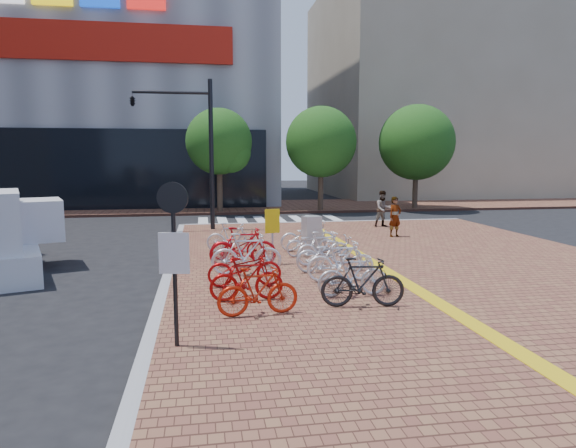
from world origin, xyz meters
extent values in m
plane|color=black|center=(0.00, 0.00, 0.00)|extent=(120.00, 120.00, 0.00)
cube|color=brown|center=(3.00, -5.00, 0.07)|extent=(14.00, 34.00, 0.15)
cube|color=gold|center=(2.00, -5.00, 0.16)|extent=(0.40, 34.00, 0.01)
cube|color=gray|center=(-4.00, -5.00, 0.08)|extent=(0.25, 34.00, 0.15)
cube|color=gray|center=(3.00, 12.00, 0.08)|extent=(14.00, 0.25, 0.15)
cube|color=brown|center=(0.00, 21.00, 0.07)|extent=(70.00, 8.00, 0.15)
cube|color=gray|center=(-16.00, 32.00, 14.00)|extent=(36.00, 24.00, 28.00)
cube|color=gray|center=(18.00, 32.00, 9.00)|extent=(20.00, 18.00, 18.00)
cube|color=silver|center=(-3.00, 14.00, 0.01)|extent=(0.50, 4.00, 0.01)
cube|color=silver|center=(-2.00, 14.00, 0.01)|extent=(0.50, 4.00, 0.01)
cube|color=silver|center=(-1.00, 14.00, 0.01)|extent=(0.50, 4.00, 0.01)
cube|color=silver|center=(0.00, 14.00, 0.01)|extent=(0.50, 4.00, 0.01)
cube|color=silver|center=(1.00, 14.00, 0.01)|extent=(0.50, 4.00, 0.01)
cube|color=silver|center=(2.00, 14.00, 0.01)|extent=(0.50, 4.00, 0.01)
cube|color=silver|center=(3.00, 14.00, 0.01)|extent=(0.50, 4.00, 0.01)
cube|color=silver|center=(4.00, 14.00, 0.01)|extent=(0.50, 4.00, 0.01)
cylinder|color=#38281E|center=(-2.00, 17.50, 1.45)|extent=(0.32, 0.32, 2.60)
sphere|color=#194714|center=(-2.00, 17.50, 4.20)|extent=(3.80, 3.80, 3.80)
sphere|color=#194714|center=(-1.40, 17.20, 3.60)|extent=(2.40, 2.40, 2.40)
cylinder|color=#38281E|center=(4.00, 17.50, 1.45)|extent=(0.32, 0.32, 2.60)
sphere|color=#194714|center=(4.00, 17.50, 4.20)|extent=(4.20, 4.20, 4.20)
sphere|color=#194714|center=(4.60, 17.20, 3.60)|extent=(2.40, 2.40, 2.40)
cylinder|color=#38281E|center=(10.00, 17.50, 1.45)|extent=(0.32, 0.32, 2.60)
sphere|color=#194714|center=(10.00, 17.50, 4.20)|extent=(4.60, 4.60, 4.60)
sphere|color=#194714|center=(10.60, 17.20, 3.60)|extent=(2.40, 2.40, 2.40)
imported|color=red|center=(-1.97, -2.56, 0.65)|extent=(1.69, 0.65, 0.99)
imported|color=#9F0C0B|center=(-2.10, -1.47, 0.64)|extent=(1.66, 0.53, 0.98)
imported|color=#A50B0C|center=(-2.04, -0.19, 0.62)|extent=(1.81, 0.65, 0.95)
imported|color=silver|center=(-1.88, 1.06, 0.72)|extent=(1.90, 0.55, 1.14)
imported|color=#AD0C13|center=(-1.89, 2.10, 0.73)|extent=(1.95, 0.59, 1.16)
imported|color=#B30C0E|center=(-1.97, 3.19, 0.59)|extent=(1.71, 0.72, 0.88)
imported|color=silver|center=(-2.09, 4.43, 0.65)|extent=(1.71, 0.73, 1.00)
imported|color=black|center=(0.28, -2.34, 0.68)|extent=(1.83, 0.72, 1.07)
imported|color=silver|center=(0.30, -1.53, 0.65)|extent=(1.66, 0.52, 0.99)
imported|color=white|center=(0.42, -0.08, 0.68)|extent=(1.79, 0.53, 1.07)
imported|color=silver|center=(0.41, 1.05, 0.65)|extent=(1.93, 0.74, 1.00)
imported|color=white|center=(0.45, 1.95, 0.65)|extent=(1.74, 0.79, 1.01)
imported|color=silver|center=(0.36, 3.33, 0.58)|extent=(1.67, 0.70, 0.85)
imported|color=silver|center=(0.47, 4.27, 0.65)|extent=(1.92, 0.73, 1.00)
imported|color=gray|center=(4.53, 6.78, 0.95)|extent=(0.68, 0.55, 1.60)
imported|color=#4D5662|center=(5.09, 9.68, 0.97)|extent=(0.84, 0.68, 1.64)
cube|color=#B5B4B9|center=(0.50, 3.83, 0.77)|extent=(0.66, 0.55, 1.23)
cylinder|color=#B7B7BC|center=(-1.00, 2.39, 0.95)|extent=(0.07, 0.07, 1.59)
cube|color=yellow|center=(-1.00, 2.34, 1.43)|extent=(0.44, 0.12, 0.71)
cylinder|color=black|center=(-3.50, -4.00, 1.51)|extent=(0.09, 0.09, 2.73)
cylinder|color=black|center=(-3.50, -4.05, 2.65)|extent=(0.51, 0.13, 0.51)
cube|color=silver|center=(-3.50, -4.05, 1.74)|extent=(0.50, 0.13, 0.68)
cylinder|color=black|center=(-2.59, 10.20, 3.38)|extent=(0.19, 0.19, 6.46)
cylinder|color=black|center=(-4.20, 10.20, 6.01)|extent=(3.23, 0.13, 0.13)
imported|color=black|center=(-5.82, 10.20, 5.69)|extent=(0.28, 1.34, 0.54)
cube|color=silver|center=(-8.51, 2.63, 0.42)|extent=(3.01, 4.52, 0.84)
cube|color=silver|center=(-8.89, 3.77, 1.44)|extent=(2.24, 2.24, 1.21)
cube|color=silver|center=(-8.27, 1.92, 1.58)|extent=(2.59, 3.06, 1.67)
cylinder|color=black|center=(-8.24, 4.29, 0.32)|extent=(0.40, 0.68, 0.65)
cylinder|color=black|center=(-7.28, 1.47, 0.32)|extent=(0.40, 0.68, 0.65)
camera|label=1|loc=(-3.03, -12.49, 3.30)|focal=32.00mm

